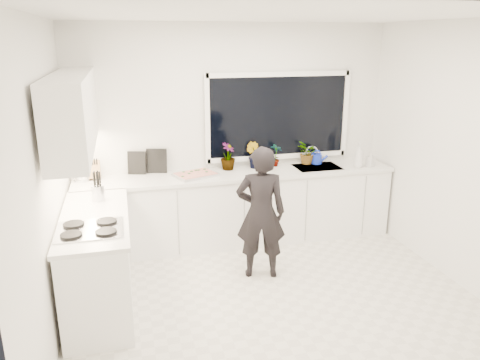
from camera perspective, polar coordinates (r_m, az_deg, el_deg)
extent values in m
cube|color=beige|center=(4.87, 4.10, -14.31)|extent=(4.00, 3.50, 0.02)
cube|color=white|center=(5.97, -0.94, 5.71)|extent=(4.00, 0.02, 2.70)
cube|color=white|center=(4.16, -22.76, -0.68)|extent=(0.02, 3.50, 2.70)
cube|color=white|center=(5.31, 25.52, 2.60)|extent=(0.02, 3.50, 2.70)
cube|color=white|center=(4.17, 4.93, 19.57)|extent=(4.00, 3.50, 0.02)
cube|color=black|center=(6.07, 4.70, 7.75)|extent=(1.80, 0.02, 1.00)
cube|color=white|center=(5.93, -0.20, -3.52)|extent=(3.92, 0.58, 0.88)
cube|color=white|center=(4.78, -16.87, -9.59)|extent=(0.58, 1.60, 0.88)
cube|color=silver|center=(5.78, -0.18, 0.73)|extent=(3.94, 0.62, 0.04)
cube|color=silver|center=(4.60, -17.36, -4.44)|extent=(0.62, 1.60, 0.04)
cube|color=white|center=(4.71, -19.67, 7.85)|extent=(0.34, 2.10, 0.70)
cube|color=silver|center=(6.13, 9.36, 1.15)|extent=(0.58, 0.42, 0.14)
cylinder|color=silver|center=(6.26, 8.71, 3.05)|extent=(0.03, 0.03, 0.22)
cube|color=black|center=(4.26, -17.86, -5.70)|extent=(0.56, 0.48, 0.03)
imported|color=black|center=(4.99, 2.55, -4.03)|extent=(0.60, 0.46, 1.46)
cube|color=silver|center=(5.65, -5.45, 0.63)|extent=(0.57, 0.50, 0.03)
cube|color=red|center=(5.64, -5.45, 0.79)|extent=(0.52, 0.44, 0.01)
cylinder|color=#142EC3|center=(6.26, 9.29, 2.58)|extent=(0.16, 0.16, 0.13)
cylinder|color=silver|center=(5.70, -18.80, 1.15)|extent=(0.11, 0.11, 0.26)
cube|color=#A17A4B|center=(5.74, -17.31, 1.17)|extent=(0.13, 0.10, 0.22)
cylinder|color=silver|center=(4.99, -16.91, -1.50)|extent=(0.15, 0.15, 0.16)
cube|color=black|center=(5.82, -12.47, 2.06)|extent=(0.22, 0.07, 0.28)
cube|color=black|center=(5.83, -10.12, 2.32)|extent=(0.25, 0.08, 0.30)
imported|color=#26662D|center=(5.87, -1.47, 2.90)|extent=(0.27, 0.27, 0.34)
imported|color=#26662D|center=(5.95, 1.61, 3.03)|extent=(0.23, 0.23, 0.33)
imported|color=#26662D|center=(6.04, 4.41, 3.07)|extent=(0.19, 0.19, 0.30)
imported|color=#26662D|center=(6.19, 8.25, 3.32)|extent=(0.25, 0.28, 0.31)
imported|color=#D8BF66|center=(6.16, 14.32, 2.91)|extent=(0.13, 0.13, 0.31)
imported|color=#D8BF66|center=(6.26, 15.64, 2.48)|extent=(0.12, 0.12, 0.20)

